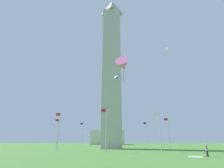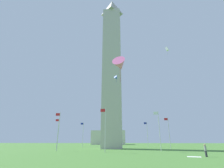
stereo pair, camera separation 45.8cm
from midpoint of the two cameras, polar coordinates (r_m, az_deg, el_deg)
ground_plane at (r=51.76m, az=0.27°, el=-21.07°), size 260.00×260.00×0.00m
obelisk_monument at (r=57.33m, az=0.23°, el=6.86°), size 5.91×5.91×53.75m
flagpole_n at (r=55.61m, az=-17.68°, el=-15.19°), size 1.12×0.14×8.68m
flagpole_ne at (r=42.98m, az=-17.40°, el=-14.42°), size 1.12×0.14×8.68m
flagpole_e at (r=35.37m, az=-2.02°, el=-14.48°), size 1.12×0.14×8.68m
flagpole_se at (r=40.66m, az=15.98°, el=-14.35°), size 1.12×0.14×8.68m
flagpole_s at (r=53.09m, az=18.93°, el=-14.94°), size 1.12×0.14×8.68m
flagpole_sw at (r=63.74m, az=12.05°, el=-15.98°), size 1.12×0.14×8.68m
flagpole_w at (r=68.26m, az=1.36°, el=-16.52°), size 1.12×0.14×8.68m
flagpole_nw at (r=65.24m, az=-9.64°, el=-16.17°), size 1.12×0.14×8.68m
person_gray_shirt at (r=29.02m, az=29.53°, el=-18.96°), size 0.32×0.32×1.74m
kite_pink_delta at (r=17.51m, az=3.48°, el=6.47°), size 1.72×1.98×2.76m
kite_white_box at (r=46.10m, az=18.39°, el=11.18°), size 0.91×0.85×1.94m
kite_blue_delta at (r=43.20m, az=1.75°, el=2.08°), size 1.47×1.50×1.89m
distant_building at (r=112.63m, az=-0.83°, el=-17.72°), size 20.31×17.54×8.14m
picnic_blanket_near_first_person at (r=28.40m, az=26.48°, el=-21.21°), size 2.15×1.89×0.01m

